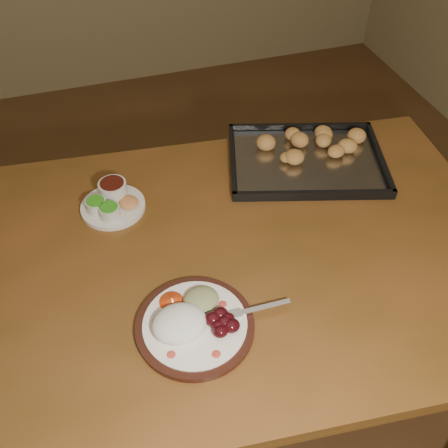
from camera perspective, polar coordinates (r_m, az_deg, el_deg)
name	(u,v)px	position (r m, az deg, el deg)	size (l,w,h in m)	color
ground	(142,356)	(1.92, -9.34, -14.64)	(4.00, 4.00, 0.00)	brown
dining_table	(206,281)	(1.27, -2.08, -6.52)	(1.58, 1.05, 0.75)	brown
dinner_plate	(193,322)	(1.06, -3.60, -11.09)	(0.33, 0.25, 0.06)	black
condiment_saucer	(112,201)	(1.32, -12.71, 2.53)	(0.17, 0.17, 0.06)	silver
baking_tray	(306,159)	(1.46, 9.34, 7.32)	(0.51, 0.43, 0.05)	black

